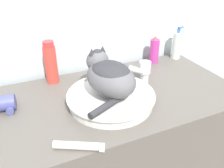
# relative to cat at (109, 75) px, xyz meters

# --- Properties ---
(wall_back) EXTENTS (8.00, 0.05, 2.40)m
(wall_back) POSITION_rel_cat_xyz_m (0.04, 0.40, 0.17)
(wall_back) COLOR silver
(wall_back) RESTS_ON ground_plane
(vanity_counter) EXTENTS (1.21, 0.62, 0.90)m
(vanity_counter) POSITION_rel_cat_xyz_m (0.04, 0.04, -0.58)
(vanity_counter) COLOR #56514C
(vanity_counter) RESTS_ON ground_plane
(sink_basin) EXTENTS (0.39, 0.39, 0.05)m
(sink_basin) POSITION_rel_cat_xyz_m (0.00, -0.01, -0.11)
(sink_basin) COLOR silver
(sink_basin) RESTS_ON vanity_counter
(cat) EXTENTS (0.27, 0.31, 0.18)m
(cat) POSITION_rel_cat_xyz_m (0.00, 0.00, 0.00)
(cat) COLOR #56565B
(cat) RESTS_ON sink_basin
(faucet) EXTENTS (0.14, 0.09, 0.14)m
(faucet) POSITION_rel_cat_xyz_m (0.22, 0.08, -0.06)
(faucet) COLOR silver
(faucet) RESTS_ON vanity_counter
(spray_bottle_trigger) EXTENTS (0.05, 0.05, 0.16)m
(spray_bottle_trigger) POSITION_rel_cat_xyz_m (0.42, 0.29, -0.06)
(spray_bottle_trigger) COLOR #B2338C
(spray_bottle_trigger) RESTS_ON vanity_counter
(soap_pump_bottle) EXTENTS (0.06, 0.06, 0.20)m
(soap_pump_bottle) POSITION_rel_cat_xyz_m (0.59, 0.29, -0.05)
(soap_pump_bottle) COLOR silver
(soap_pump_bottle) RESTS_ON vanity_counter
(shampoo_bottle_tall) EXTENTS (0.06, 0.06, 0.22)m
(shampoo_bottle_tall) POSITION_rel_cat_xyz_m (-0.19, 0.29, -0.03)
(shampoo_bottle_tall) COLOR #DB3D33
(shampoo_bottle_tall) RESTS_ON vanity_counter
(cream_tube) EXTENTS (0.17, 0.11, 0.03)m
(cream_tube) POSITION_rel_cat_xyz_m (-0.21, -0.23, -0.12)
(cream_tube) COLOR silver
(cream_tube) RESTS_ON vanity_counter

